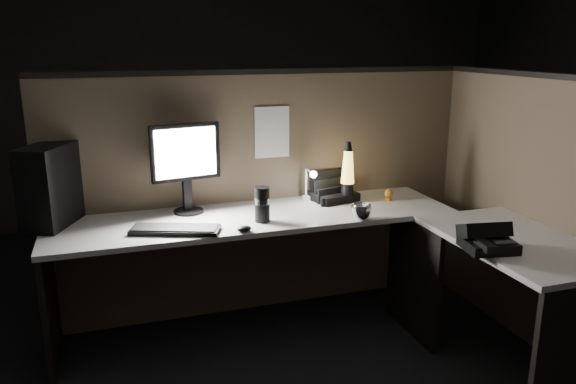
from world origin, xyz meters
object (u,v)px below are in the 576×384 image
object	(u,v)px
lava_lamp	(348,177)
desk_phone	(486,239)
monitor	(186,159)
keyboard	(175,230)
pc_tower	(52,185)

from	to	relation	value
lava_lamp	desk_phone	size ratio (longest dim) A/B	1.40
monitor	keyboard	bearing A→B (deg)	-119.51
monitor	lava_lamp	world-z (taller)	monitor
lava_lamp	desk_phone	bearing A→B (deg)	-72.92
desk_phone	keyboard	bearing A→B (deg)	162.50
pc_tower	keyboard	bearing A→B (deg)	-6.36
pc_tower	monitor	distance (m)	0.72
monitor	keyboard	size ratio (longest dim) A/B	1.12
monitor	lava_lamp	xyz separation A→B (m)	(0.97, -0.09, -0.16)
lava_lamp	desk_phone	world-z (taller)	lava_lamp
lava_lamp	keyboard	bearing A→B (deg)	-167.31
keyboard	desk_phone	distance (m)	1.55
pc_tower	lava_lamp	world-z (taller)	pc_tower
pc_tower	desk_phone	bearing A→B (deg)	-4.46
pc_tower	keyboard	xyz separation A→B (m)	(0.60, -0.35, -0.21)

